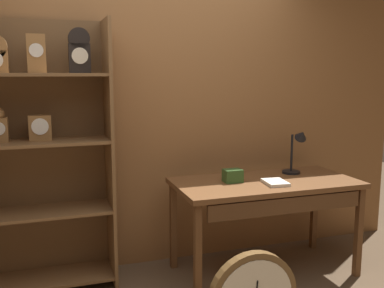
{
  "coord_description": "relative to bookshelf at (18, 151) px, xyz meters",
  "views": [
    {
      "loc": [
        -0.85,
        -2.28,
        1.63
      ],
      "look_at": [
        0.11,
        0.59,
        1.14
      ],
      "focal_mm": 41.62,
      "sensor_mm": 36.0,
      "label": 1
    }
  ],
  "objects": [
    {
      "name": "bookshelf",
      "position": [
        0.0,
        0.0,
        0.0
      ],
      "size": [
        1.26,
        0.4,
        2.02
      ],
      "color": "brown",
      "rests_on": "ground"
    },
    {
      "name": "desk_lamp",
      "position": [
        2.22,
        -0.17,
        -0.08
      ],
      "size": [
        0.2,
        0.2,
        0.4
      ],
      "color": "black",
      "rests_on": "workbench"
    },
    {
      "name": "back_wood_panel",
      "position": [
        1.04,
        0.22,
        0.24
      ],
      "size": [
        4.8,
        0.05,
        2.6
      ],
      "primitive_type": "cube",
      "color": "brown",
      "rests_on": "ground"
    },
    {
      "name": "open_repair_manual",
      "position": [
        1.87,
        -0.43,
        -0.28
      ],
      "size": [
        0.18,
        0.24,
        0.02
      ],
      "primitive_type": "cube",
      "rotation": [
        0.0,
        0.0,
        -0.1
      ],
      "color": "silver",
      "rests_on": "workbench"
    },
    {
      "name": "workbench",
      "position": [
        1.85,
        -0.33,
        -0.37
      ],
      "size": [
        1.46,
        0.72,
        0.77
      ],
      "color": "brown",
      "rests_on": "ground"
    },
    {
      "name": "toolbox_small",
      "position": [
        1.58,
        -0.27,
        -0.24
      ],
      "size": [
        0.14,
        0.11,
        0.1
      ],
      "primitive_type": "cube",
      "color": "#2D5123",
      "rests_on": "workbench"
    }
  ]
}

